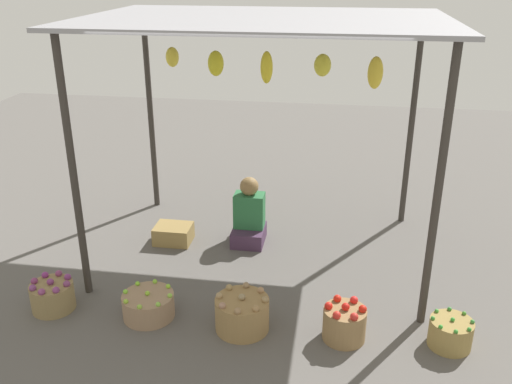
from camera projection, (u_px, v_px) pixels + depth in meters
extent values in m
plane|color=#5D5955|center=(264.00, 251.00, 6.23)|extent=(14.00, 14.00, 0.00)
cylinder|color=#38332D|center=(73.00, 174.00, 5.01)|extent=(0.07, 0.07, 2.48)
cylinder|color=#38332D|center=(438.00, 195.00, 4.56)|extent=(0.07, 0.07, 2.48)
cylinder|color=#38332D|center=(150.00, 114.00, 6.94)|extent=(0.07, 0.07, 2.48)
cylinder|color=#38332D|center=(412.00, 124.00, 6.49)|extent=(0.07, 0.07, 2.48)
cube|color=#95949A|center=(265.00, 19.00, 5.26)|extent=(3.47, 2.43, 0.04)
ellipsoid|color=yellow|center=(172.00, 57.00, 5.96)|extent=(0.14, 0.14, 0.21)
ellipsoid|color=yellow|center=(216.00, 63.00, 5.59)|extent=(0.16, 0.16, 0.25)
ellipsoid|color=yellow|center=(267.00, 67.00, 5.39)|extent=(0.12, 0.12, 0.31)
ellipsoid|color=yellow|center=(323.00, 65.00, 5.50)|extent=(0.17, 0.17, 0.22)
ellipsoid|color=yellow|center=(375.00, 73.00, 5.14)|extent=(0.14, 0.14, 0.30)
cube|color=#462E48|center=(249.00, 235.00, 6.40)|extent=(0.36, 0.44, 0.18)
cube|color=#2B6F3F|center=(249.00, 210.00, 6.34)|extent=(0.34, 0.22, 0.40)
sphere|color=olive|center=(249.00, 186.00, 6.22)|extent=(0.21, 0.21, 0.21)
cylinder|color=#90794D|center=(53.00, 296.00, 5.17)|extent=(0.40, 0.40, 0.26)
sphere|color=#7C376F|center=(50.00, 282.00, 5.11)|extent=(0.06, 0.06, 0.06)
sphere|color=#7C3A69|center=(67.00, 284.00, 5.09)|extent=(0.06, 0.06, 0.06)
sphere|color=#7B3373|center=(68.00, 277.00, 5.20)|extent=(0.06, 0.06, 0.06)
sphere|color=#863A68|center=(59.00, 274.00, 5.26)|extent=(0.06, 0.06, 0.06)
sphere|color=#822F76|center=(45.00, 275.00, 5.23)|extent=(0.06, 0.06, 0.06)
sphere|color=#813667|center=(34.00, 281.00, 5.13)|extent=(0.06, 0.06, 0.06)
sphere|color=#7A3E76|center=(33.00, 288.00, 5.02)|extent=(0.06, 0.06, 0.06)
sphere|color=#883E71|center=(42.00, 292.00, 4.97)|extent=(0.06, 0.06, 0.06)
sphere|color=#823B75|center=(56.00, 290.00, 4.99)|extent=(0.06, 0.06, 0.06)
cylinder|color=#9D7D5F|center=(149.00, 305.00, 5.06)|extent=(0.47, 0.47, 0.22)
sphere|color=#8BC531|center=(147.00, 293.00, 5.01)|extent=(0.04, 0.04, 0.04)
sphere|color=#8AC53F|center=(170.00, 296.00, 4.98)|extent=(0.04, 0.04, 0.04)
sphere|color=#8FD032|center=(168.00, 286.00, 5.13)|extent=(0.04, 0.04, 0.04)
sphere|color=#87C736|center=(155.00, 281.00, 5.20)|extent=(0.04, 0.04, 0.04)
sphere|color=#83CF2F|center=(138.00, 284.00, 5.17)|extent=(0.04, 0.04, 0.04)
sphere|color=#82CD35|center=(125.00, 292.00, 5.04)|extent=(0.04, 0.04, 0.04)
sphere|color=#94C236|center=(126.00, 301.00, 4.90)|extent=(0.04, 0.04, 0.04)
sphere|color=#8FC13D|center=(139.00, 307.00, 4.82)|extent=(0.04, 0.04, 0.04)
sphere|color=#86C341|center=(158.00, 304.00, 4.86)|extent=(0.04, 0.04, 0.04)
cylinder|color=#997849|center=(242.00, 314.00, 4.88)|extent=(0.48, 0.48, 0.30)
sphere|color=#95805C|center=(242.00, 297.00, 4.81)|extent=(0.06, 0.06, 0.06)
sphere|color=#9B7F53|center=(265.00, 300.00, 4.79)|extent=(0.06, 0.06, 0.06)
sphere|color=#A47C55|center=(261.00, 290.00, 4.93)|extent=(0.06, 0.06, 0.06)
sphere|color=#947755|center=(246.00, 285.00, 5.00)|extent=(0.06, 0.06, 0.06)
sphere|color=#A08251|center=(229.00, 287.00, 4.97)|extent=(0.06, 0.06, 0.06)
sphere|color=tan|center=(219.00, 296.00, 4.84)|extent=(0.06, 0.06, 0.06)
sphere|color=#A37860|center=(222.00, 306.00, 4.71)|extent=(0.06, 0.06, 0.06)
sphere|color=#9C7850|center=(238.00, 311.00, 4.63)|extent=(0.06, 0.06, 0.06)
sphere|color=#A07B4C|center=(256.00, 309.00, 4.67)|extent=(0.06, 0.06, 0.06)
cylinder|color=olive|center=(344.00, 324.00, 4.75)|extent=(0.37, 0.37, 0.29)
sphere|color=red|center=(346.00, 307.00, 4.69)|extent=(0.07, 0.07, 0.07)
sphere|color=red|center=(363.00, 309.00, 4.67)|extent=(0.07, 0.07, 0.07)
sphere|color=red|center=(354.00, 300.00, 4.79)|extent=(0.07, 0.07, 0.07)
sphere|color=red|center=(337.00, 299.00, 4.81)|extent=(0.07, 0.07, 0.07)
sphere|color=red|center=(329.00, 306.00, 4.71)|extent=(0.07, 0.07, 0.07)
sphere|color=red|center=(337.00, 315.00, 4.59)|extent=(0.07, 0.07, 0.07)
sphere|color=red|center=(354.00, 317.00, 4.57)|extent=(0.07, 0.07, 0.07)
cylinder|color=olive|center=(450.00, 333.00, 4.67)|extent=(0.36, 0.36, 0.25)
sphere|color=green|center=(453.00, 320.00, 4.62)|extent=(0.04, 0.04, 0.04)
sphere|color=#398736|center=(473.00, 322.00, 4.60)|extent=(0.04, 0.04, 0.04)
sphere|color=#3F8326|center=(464.00, 313.00, 4.71)|extent=(0.04, 0.04, 0.04)
sphere|color=#368531|center=(449.00, 309.00, 4.76)|extent=(0.04, 0.04, 0.04)
sphere|color=#3F9234|center=(437.00, 311.00, 4.74)|extent=(0.04, 0.04, 0.04)
sphere|color=#388A33|center=(433.00, 318.00, 4.64)|extent=(0.04, 0.04, 0.04)
sphere|color=green|center=(441.00, 327.00, 4.53)|extent=(0.04, 0.04, 0.04)
sphere|color=#388B2E|center=(456.00, 332.00, 4.47)|extent=(0.04, 0.04, 0.04)
sphere|color=#34892E|center=(469.00, 329.00, 4.50)|extent=(0.04, 0.04, 0.04)
cube|color=olive|center=(173.00, 234.00, 6.41)|extent=(0.41, 0.33, 0.20)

